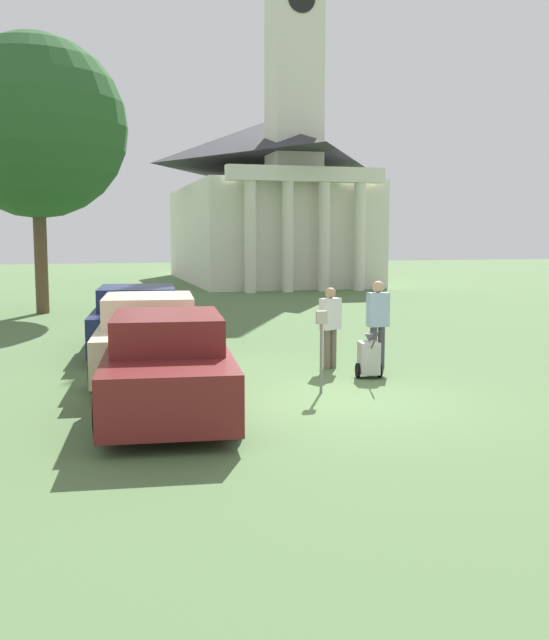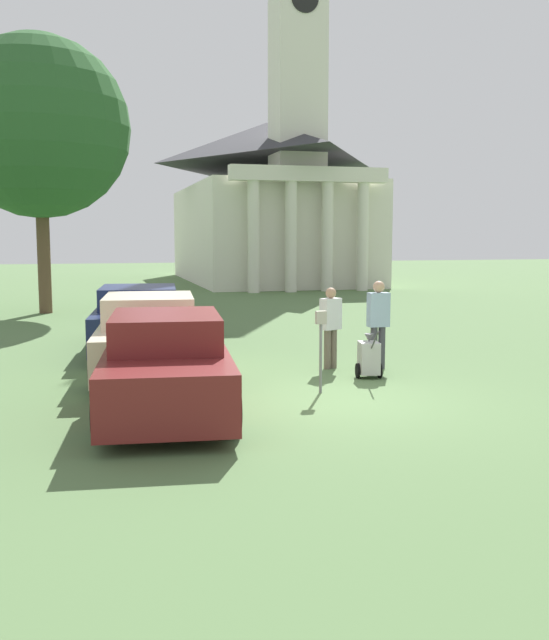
% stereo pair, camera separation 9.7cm
% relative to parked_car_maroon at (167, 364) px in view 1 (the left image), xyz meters
% --- Properties ---
extents(ground_plane, '(120.00, 120.00, 0.00)m').
position_rel_parked_car_maroon_xyz_m(ground_plane, '(2.62, -0.06, -0.70)').
color(ground_plane, '#517042').
extents(parked_car_maroon, '(2.32, 5.18, 1.50)m').
position_rel_parked_car_maroon_xyz_m(parked_car_maroon, '(0.00, 0.00, 0.00)').
color(parked_car_maroon, maroon).
rests_on(parked_car_maroon, ground_plane).
extents(parked_car_cream, '(2.39, 5.17, 1.53)m').
position_rel_parked_car_maroon_xyz_m(parked_car_cream, '(-0.00, 3.10, 0.00)').
color(parked_car_cream, beige).
rests_on(parked_car_cream, ground_plane).
extents(parked_car_navy, '(2.46, 5.33, 1.49)m').
position_rel_parked_car_maroon_xyz_m(parked_car_navy, '(0.00, 6.16, -0.01)').
color(parked_car_navy, '#19234C').
rests_on(parked_car_navy, ground_plane).
extents(parking_meter, '(0.18, 0.09, 1.41)m').
position_rel_parked_car_maroon_xyz_m(parking_meter, '(2.66, 0.48, 0.28)').
color(parking_meter, slate).
rests_on(parking_meter, ground_plane).
extents(person_worker, '(0.47, 0.37, 1.64)m').
position_rel_parked_car_maroon_xyz_m(person_worker, '(3.55, 2.58, 0.23)').
color(person_worker, '#665B4C').
rests_on(person_worker, ground_plane).
extents(person_supervisor, '(0.42, 0.23, 1.77)m').
position_rel_parked_car_maroon_xyz_m(person_supervisor, '(4.45, 2.28, 0.31)').
color(person_supervisor, '#3F3F47').
rests_on(person_supervisor, ground_plane).
extents(equipment_cart, '(0.51, 1.00, 1.00)m').
position_rel_parked_car_maroon_xyz_m(equipment_cart, '(3.94, 1.48, -0.32)').
color(equipment_cart, '#B2B2AD').
rests_on(equipment_cart, ground_plane).
extents(church, '(9.23, 16.76, 22.76)m').
position_rel_parked_car_maroon_xyz_m(church, '(9.04, 29.52, 4.50)').
color(church, silver).
rests_on(church, ground_plane).
extents(shade_tree, '(6.09, 6.09, 9.34)m').
position_rel_parked_car_maroon_xyz_m(shade_tree, '(-2.62, 14.88, 5.58)').
color(shade_tree, brown).
rests_on(shade_tree, ground_plane).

